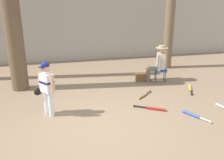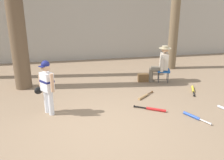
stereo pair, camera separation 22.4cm
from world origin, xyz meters
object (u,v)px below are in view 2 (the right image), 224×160
at_px(handbag_beside_stool, 143,78).
at_px(bat_yellow_trainer, 193,90).
at_px(tree_behind_spectator, 176,1).
at_px(bat_wood_tan, 144,96).
at_px(tree_near_player, 15,13).
at_px(folding_stool, 163,71).
at_px(seated_spectator, 161,63).
at_px(young_ballplayer, 46,84).
at_px(bat_blue_youth, 194,117).
at_px(bat_red_barrel, 154,109).

height_order(handbag_beside_stool, bat_yellow_trainer, handbag_beside_stool).
xyz_separation_m(tree_behind_spectator, bat_yellow_trainer, (-0.44, -2.49, -2.52)).
bearing_deg(bat_wood_tan, bat_yellow_trainer, 6.57).
bearing_deg(tree_near_player, tree_behind_spectator, 11.96).
distance_m(tree_near_player, folding_stool, 4.86).
height_order(tree_behind_spectator, bat_yellow_trainer, tree_behind_spectator).
bearing_deg(seated_spectator, folding_stool, -18.22).
relative_size(young_ballplayer, bat_blue_youth, 1.94).
xyz_separation_m(bat_yellow_trainer, bat_red_barrel, (-1.66, -1.03, 0.00)).
bearing_deg(young_ballplayer, tree_near_player, 112.72).
relative_size(tree_behind_spectator, bat_yellow_trainer, 7.68).
bearing_deg(young_ballplayer, bat_yellow_trainer, 9.10).
height_order(tree_behind_spectator, seated_spectator, tree_behind_spectator).
distance_m(tree_near_player, bat_blue_youth, 5.52).
xyz_separation_m(young_ballplayer, bat_yellow_trainer, (4.17, 0.67, -0.71)).
xyz_separation_m(bat_red_barrel, bat_wood_tan, (0.05, 0.85, 0.00)).
distance_m(young_ballplayer, bat_wood_tan, 2.71).
relative_size(folding_stool, bat_yellow_trainer, 0.68).
distance_m(young_ballplayer, folding_stool, 4.01).
bearing_deg(tree_near_player, bat_yellow_trainer, -14.91).
bearing_deg(bat_yellow_trainer, young_ballplayer, -170.90).
xyz_separation_m(tree_near_player, bat_yellow_trainer, (5.01, -1.33, -2.21)).
relative_size(tree_near_player, seated_spectator, 4.36).
height_order(bat_red_barrel, bat_wood_tan, same).
bearing_deg(bat_yellow_trainer, bat_wood_tan, -173.43).
relative_size(tree_behind_spectator, bat_wood_tan, 9.58).
height_order(tree_near_player, bat_red_barrel, tree_near_player).
distance_m(young_ballplayer, seated_spectator, 3.92).
xyz_separation_m(folding_stool, bat_yellow_trainer, (0.54, -1.00, -0.33)).
bearing_deg(handbag_beside_stool, young_ballplayer, -148.81).
height_order(young_ballplayer, bat_yellow_trainer, young_ballplayer).
bearing_deg(handbag_beside_stool, bat_wood_tan, -107.30).
height_order(young_ballplayer, bat_blue_youth, young_ballplayer).
bearing_deg(folding_stool, bat_wood_tan, -131.78).
bearing_deg(tree_near_player, bat_red_barrel, -35.16).
bearing_deg(seated_spectator, tree_near_player, 176.03).
xyz_separation_m(tree_near_player, tree_behind_spectator, (5.45, 1.15, 0.31)).
xyz_separation_m(folding_stool, bat_red_barrel, (-1.11, -2.03, -0.33)).
xyz_separation_m(young_ballplayer, bat_wood_tan, (2.57, 0.48, -0.71)).
relative_size(folding_stool, bat_blue_youth, 0.75).
bearing_deg(bat_red_barrel, tree_near_player, 144.84).
height_order(folding_stool, bat_red_barrel, folding_stool).
height_order(young_ballplayer, bat_wood_tan, young_ballplayer).
distance_m(bat_wood_tan, bat_blue_youth, 1.58).
relative_size(young_ballplayer, handbag_beside_stool, 3.84).
bearing_deg(young_ballplayer, bat_red_barrel, -8.17).
distance_m(handbag_beside_stool, bat_red_barrel, 2.22).
relative_size(handbag_beside_stool, bat_yellow_trainer, 0.46).
relative_size(seated_spectator, bat_red_barrel, 1.68).
bearing_deg(bat_yellow_trainer, tree_near_player, 165.09).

